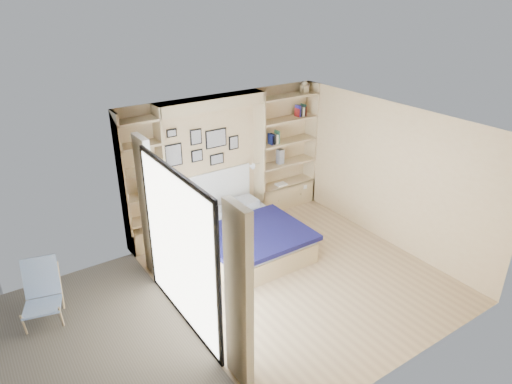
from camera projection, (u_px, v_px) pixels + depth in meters
ground at (296, 273)px, 7.36m from camera, size 4.50×4.50×0.00m
room_shell at (226, 186)px, 7.86m from camera, size 4.50×4.50×4.50m
bed at (244, 236)px, 7.89m from camera, size 1.71×2.24×1.07m
photo_gallery at (202, 146)px, 8.13m from camera, size 1.48×0.02×0.82m
reading_lamps at (216, 175)px, 8.25m from camera, size 1.92×0.12×0.15m
shelf_decor at (281, 128)px, 8.81m from camera, size 3.56×0.23×2.03m
deck at (63, 369)px, 5.53m from camera, size 3.20×4.00×0.05m
deck_chair at (42, 292)px, 6.27m from camera, size 0.66×0.90×0.81m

